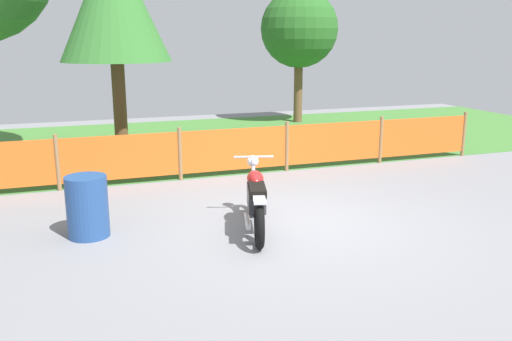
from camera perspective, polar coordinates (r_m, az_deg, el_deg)
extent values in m
cube|color=gray|center=(8.40, 4.23, -5.49)|extent=(24.00, 24.00, 0.02)
cube|color=#427A33|center=(14.88, -6.68, 3.02)|extent=(24.00, 7.81, 0.01)
cylinder|color=olive|center=(10.60, -20.05, 0.77)|extent=(0.08, 0.08, 1.05)
cylinder|color=olive|center=(10.80, -7.95, 1.71)|extent=(0.08, 0.08, 1.05)
cylinder|color=olive|center=(11.46, 3.24, 2.52)|extent=(0.08, 0.08, 1.05)
cylinder|color=olive|center=(12.50, 12.91, 3.14)|extent=(0.08, 0.08, 1.05)
cylinder|color=olive|center=(13.84, 20.91, 3.58)|extent=(0.08, 0.08, 1.05)
cube|color=orange|center=(10.64, -13.95, 1.36)|extent=(2.19, 0.02, 0.85)
cube|color=orange|center=(11.07, -2.19, 2.24)|extent=(2.19, 0.02, 0.85)
cube|color=orange|center=(11.94, 8.29, 2.95)|extent=(2.19, 0.02, 0.85)
cube|color=orange|center=(13.14, 17.12, 3.47)|extent=(2.19, 0.02, 0.85)
cylinder|color=brown|center=(12.04, -14.00, 5.60)|extent=(0.28, 0.28, 2.26)
cylinder|color=brown|center=(18.19, 4.42, 8.43)|extent=(0.28, 0.28, 2.15)
sphere|color=#286023|center=(18.12, 4.54, 14.58)|extent=(2.49, 2.49, 2.49)
torus|color=black|center=(8.64, -0.29, -2.58)|extent=(0.29, 0.66, 0.65)
cylinder|color=silver|center=(8.64, -0.29, -2.58)|extent=(0.10, 0.15, 0.14)
torus|color=black|center=(7.28, 0.35, -5.73)|extent=(0.29, 0.66, 0.65)
cylinder|color=silver|center=(7.28, 0.35, -5.73)|extent=(0.10, 0.15, 0.14)
cube|color=#38383D|center=(7.85, 0.02, -2.86)|extent=(0.40, 0.65, 0.33)
ellipsoid|color=maroon|center=(8.02, -0.08, -0.85)|extent=(0.38, 0.58, 0.22)
cube|color=black|center=(7.56, 0.14, -2.01)|extent=(0.37, 0.61, 0.10)
cube|color=silver|center=(7.17, 0.35, -3.05)|extent=(0.26, 0.40, 0.04)
cylinder|color=silver|center=(8.50, -0.27, -0.78)|extent=(0.12, 0.24, 0.58)
sphere|color=white|center=(8.60, -0.33, 1.00)|extent=(0.23, 0.23, 0.18)
cylinder|color=silver|center=(8.38, -0.26, 1.44)|extent=(0.60, 0.20, 0.03)
cylinder|color=silver|center=(7.63, -0.91, -5.32)|extent=(0.22, 0.56, 0.07)
cylinder|color=navy|center=(8.04, -17.22, -3.62)|extent=(0.58, 0.58, 0.88)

